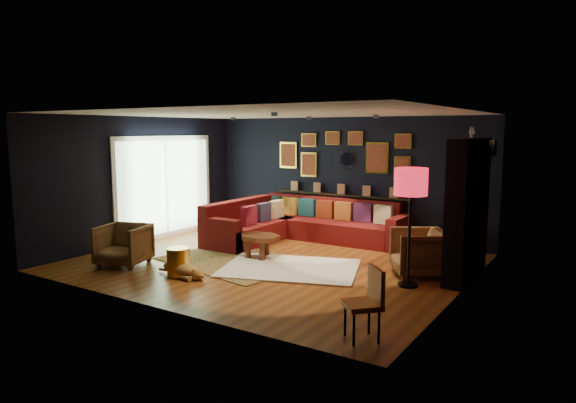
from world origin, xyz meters
The scene contains 20 objects.
floor centered at (0.00, 0.00, 0.00)m, with size 6.50×6.50×0.00m, color brown.
room_walls centered at (0.00, 0.00, 1.59)m, with size 6.50×6.50×6.50m.
sectional centered at (-0.61, 1.81, 0.32)m, with size 3.41×2.69×0.86m.
ledge centered at (0.00, 2.68, 0.92)m, with size 3.20×0.12×0.04m, color black.
gallery_wall centered at (-0.01, 2.72, 1.81)m, with size 3.15×0.04×1.02m.
sunburst_mirror centered at (0.10, 2.72, 1.70)m, with size 0.47×0.16×0.47m.
fireplace centered at (3.09, 0.90, 1.02)m, with size 0.31×1.60×2.20m.
deer_head centered at (3.14, 1.40, 2.05)m, with size 0.50×0.28×0.45m.
sliding_door centered at (-3.22, 0.60, 1.10)m, with size 0.06×2.80×2.20m.
ceiling_spots centered at (0.00, 0.80, 2.56)m, with size 3.30×2.50×0.06m.
shag_rug centered at (0.50, -0.20, 0.02)m, with size 2.23×1.62×0.03m, color white.
leopard_rug centered at (-0.60, -0.30, 0.01)m, with size 2.52×1.80×0.01m, color tan.
coffee_table centered at (-0.33, 0.09, 0.36)m, with size 0.90×0.73×0.41m.
pouf centered at (-1.30, 1.44, 0.22)m, with size 0.59×0.59×0.38m, color maroon.
armchair_left centered at (-2.05, -1.55, 0.39)m, with size 0.77×0.72×0.79m, color #BE8145.
armchair_right centered at (2.45, 0.60, 0.41)m, with size 0.80×0.75×0.83m, color #BE8145.
gold_stool centered at (-0.79, -1.51, 0.23)m, with size 0.37×0.37×0.46m, color gold.
orange_chair centered at (2.80, -2.20, 0.48)m, with size 0.54×0.54×0.82m.
floor_lamp centered at (2.50, -0.05, 1.50)m, with size 0.49×0.49×1.78m.
dog centered at (-0.75, -1.52, 0.17)m, with size 1.02×0.50×0.32m, color #C58649, non-canonical shape.
Camera 1 is at (5.01, -7.29, 2.32)m, focal length 32.00 mm.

